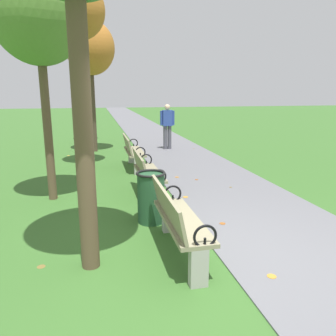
# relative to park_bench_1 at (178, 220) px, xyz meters

# --- Properties ---
(ground_plane) EXTENTS (80.00, 80.00, 0.00)m
(ground_plane) POSITION_rel_park_bench_1_xyz_m (0.50, -0.12, -0.49)
(ground_plane) COLOR #386628
(paved_walkway) EXTENTS (2.47, 44.00, 0.02)m
(paved_walkway) POSITION_rel_park_bench_1_xyz_m (1.74, 17.88, -0.48)
(paved_walkway) COLOR slate
(paved_walkway) RESTS_ON ground
(park_bench_1) EXTENTS (0.48, 1.60, 0.90)m
(park_bench_1) POSITION_rel_park_bench_1_xyz_m (0.00, 0.00, 0.00)
(park_bench_1) COLOR gray
(park_bench_1) RESTS_ON ground
(park_bench_2) EXTENTS (0.48, 1.60, 0.90)m
(park_bench_2) POSITION_rel_park_bench_1_xyz_m (0.00, 2.59, 0.00)
(park_bench_2) COLOR gray
(park_bench_2) RESTS_ON ground
(park_bench_3) EXTENTS (0.48, 1.60, 0.90)m
(park_bench_3) POSITION_rel_park_bench_1_xyz_m (-0.00, 5.08, 0.00)
(park_bench_3) COLOR gray
(park_bench_3) RESTS_ON ground
(tree_2) EXTENTS (1.69, 1.69, 4.39)m
(tree_2) POSITION_rel_park_bench_1_xyz_m (-1.86, 2.77, 2.95)
(tree_2) COLOR brown
(tree_2) RESTS_ON ground
(tree_3) EXTENTS (1.34, 1.34, 4.85)m
(tree_3) POSITION_rel_park_bench_1_xyz_m (-1.24, 5.52, 3.54)
(tree_3) COLOR #4C3D2D
(tree_3) RESTS_ON ground
(tree_4) EXTENTS (1.63, 1.63, 4.40)m
(tree_4) POSITION_rel_park_bench_1_xyz_m (-1.01, 8.04, 2.99)
(tree_4) COLOR #4C3D2D
(tree_4) RESTS_ON ground
(tree_5) EXTENTS (1.12, 1.12, 5.19)m
(tree_5) POSITION_rel_park_bench_1_xyz_m (-1.26, 10.12, 3.92)
(tree_5) COLOR brown
(tree_5) RESTS_ON ground
(pedestrian_walking) EXTENTS (0.53, 0.22, 1.62)m
(pedestrian_walking) POSITION_rel_park_bench_1_xyz_m (1.59, 7.86, 0.44)
(pedestrian_walking) COLOR #4C4C56
(pedestrian_walking) RESTS_ON paved_walkway
(trash_bin) EXTENTS (0.48, 0.48, 0.84)m
(trash_bin) POSITION_rel_park_bench_1_xyz_m (-0.15, 1.18, -0.06)
(trash_bin) COLOR #234C2D
(trash_bin) RESTS_ON ground
(scattered_leaves) EXTENTS (4.53, 8.57, 0.02)m
(scattered_leaves) POSITION_rel_park_bench_1_xyz_m (0.10, 2.90, -0.47)
(scattered_leaves) COLOR #BC842D
(scattered_leaves) RESTS_ON ground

